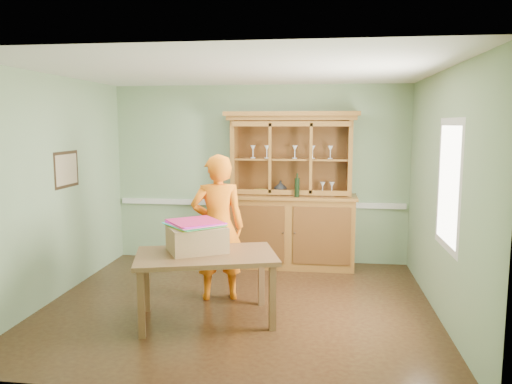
# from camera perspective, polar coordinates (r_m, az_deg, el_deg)

# --- Properties ---
(floor) EXTENTS (4.50, 4.50, 0.00)m
(floor) POSITION_cam_1_polar(r_m,az_deg,el_deg) (6.03, -1.99, -12.76)
(floor) COLOR #442C16
(floor) RESTS_ON ground
(ceiling) EXTENTS (4.50, 4.50, 0.00)m
(ceiling) POSITION_cam_1_polar(r_m,az_deg,el_deg) (5.68, -2.12, 13.67)
(ceiling) COLOR white
(ceiling) RESTS_ON wall_back
(wall_back) EXTENTS (4.50, 0.00, 4.50)m
(wall_back) POSITION_cam_1_polar(r_m,az_deg,el_deg) (7.67, 0.41, 2.04)
(wall_back) COLOR #84A37A
(wall_back) RESTS_ON floor
(wall_left) EXTENTS (0.00, 4.00, 4.00)m
(wall_left) POSITION_cam_1_polar(r_m,az_deg,el_deg) (6.46, -22.13, 0.39)
(wall_left) COLOR #84A37A
(wall_left) RESTS_ON floor
(wall_right) EXTENTS (0.00, 4.00, 4.00)m
(wall_right) POSITION_cam_1_polar(r_m,az_deg,el_deg) (5.78, 20.54, -0.34)
(wall_right) COLOR #84A37A
(wall_right) RESTS_ON floor
(wall_front) EXTENTS (4.50, 0.00, 4.50)m
(wall_front) POSITION_cam_1_polar(r_m,az_deg,el_deg) (3.77, -7.08, -4.00)
(wall_front) COLOR #84A37A
(wall_front) RESTS_ON floor
(chair_rail) EXTENTS (4.41, 0.05, 0.08)m
(chair_rail) POSITION_cam_1_polar(r_m,az_deg,el_deg) (7.70, 0.39, -1.31)
(chair_rail) COLOR silver
(chair_rail) RESTS_ON wall_back
(framed_map) EXTENTS (0.03, 0.60, 0.46)m
(framed_map) POSITION_cam_1_polar(r_m,az_deg,el_deg) (6.69, -20.81, 2.42)
(framed_map) COLOR #2F2012
(framed_map) RESTS_ON wall_left
(window_panel) EXTENTS (0.03, 0.96, 1.36)m
(window_panel) POSITION_cam_1_polar(r_m,az_deg,el_deg) (5.46, 21.11, 0.78)
(window_panel) COLOR silver
(window_panel) RESTS_ON wall_right
(china_hutch) EXTENTS (1.95, 0.64, 2.30)m
(china_hutch) POSITION_cam_1_polar(r_m,az_deg,el_deg) (7.44, 3.94, -2.40)
(china_hutch) COLOR olive
(china_hutch) RESTS_ON floor
(dining_table) EXTENTS (1.66, 1.26, 0.74)m
(dining_table) POSITION_cam_1_polar(r_m,az_deg,el_deg) (5.42, -5.74, -7.93)
(dining_table) COLOR brown
(dining_table) RESTS_ON floor
(cardboard_box) EXTENTS (0.75, 0.70, 0.28)m
(cardboard_box) POSITION_cam_1_polar(r_m,az_deg,el_deg) (5.48, -6.76, -5.35)
(cardboard_box) COLOR #A97857
(cardboard_box) RESTS_ON dining_table
(kite_stack) EXTENTS (0.71, 0.71, 0.05)m
(kite_stack) POSITION_cam_1_polar(r_m,az_deg,el_deg) (5.48, -7.03, -3.60)
(kite_stack) COLOR #B8DD1B
(kite_stack) RESTS_ON cardboard_box
(person) EXTENTS (0.73, 0.57, 1.76)m
(person) POSITION_cam_1_polar(r_m,az_deg,el_deg) (6.03, -4.37, -4.05)
(person) COLOR orange
(person) RESTS_ON floor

